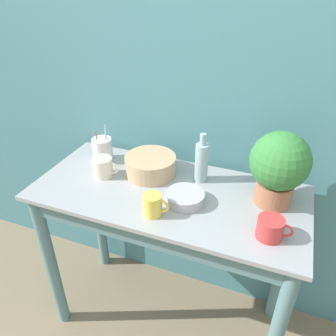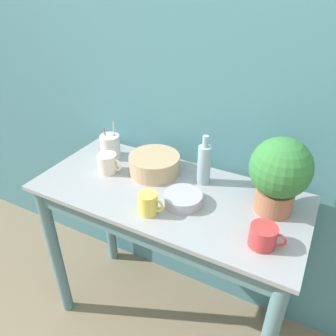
{
  "view_description": "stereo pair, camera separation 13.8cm",
  "coord_description": "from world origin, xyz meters",
  "views": [
    {
      "loc": [
        0.43,
        -0.82,
        1.74
      ],
      "look_at": [
        0.0,
        0.28,
        1.01
      ],
      "focal_mm": 35.0,
      "sensor_mm": 36.0,
      "label": 1
    },
    {
      "loc": [
        0.55,
        -0.77,
        1.74
      ],
      "look_at": [
        0.0,
        0.28,
        1.01
      ],
      "focal_mm": 35.0,
      "sensor_mm": 36.0,
      "label": 2
    }
  ],
  "objects": [
    {
      "name": "mug_red",
      "position": [
        0.45,
        0.15,
        0.93
      ],
      "size": [
        0.13,
        0.1,
        0.08
      ],
      "color": "#C63838",
      "rests_on": "counter_table"
    },
    {
      "name": "bottle_tall",
      "position": [
        0.11,
        0.42,
        0.99
      ],
      "size": [
        0.06,
        0.06,
        0.24
      ],
      "color": "#93B2BC",
      "rests_on": "counter_table"
    },
    {
      "name": "potted_plant",
      "position": [
        0.44,
        0.36,
        1.07
      ],
      "size": [
        0.24,
        0.24,
        0.32
      ],
      "color": "#A36647",
      "rests_on": "counter_table"
    },
    {
      "name": "mug_yellow",
      "position": [
        -0.0,
        0.11,
        0.94
      ],
      "size": [
        0.11,
        0.08,
        0.09
      ],
      "color": "#E5CC4C",
      "rests_on": "counter_table"
    },
    {
      "name": "counter_table",
      "position": [
        0.0,
        0.26,
        0.68
      ],
      "size": [
        1.21,
        0.56,
        0.89
      ],
      "color": "slate",
      "rests_on": "ground_plane"
    },
    {
      "name": "bowl_wash_large",
      "position": [
        -0.13,
        0.39,
        0.94
      ],
      "size": [
        0.24,
        0.24,
        0.09
      ],
      "color": "tan",
      "rests_on": "counter_table"
    },
    {
      "name": "mug_cream",
      "position": [
        -0.33,
        0.29,
        0.94
      ],
      "size": [
        0.13,
        0.09,
        0.09
      ],
      "color": "beige",
      "rests_on": "counter_table"
    },
    {
      "name": "wall_back",
      "position": [
        0.0,
        0.61,
        1.2
      ],
      "size": [
        6.0,
        0.05,
        2.4
      ],
      "color": "teal",
      "rests_on": "ground_plane"
    },
    {
      "name": "bowl_small_steel",
      "position": [
        0.1,
        0.23,
        0.92
      ],
      "size": [
        0.16,
        0.16,
        0.05
      ],
      "color": "#A8A8B2",
      "rests_on": "counter_table"
    },
    {
      "name": "utensil_cup",
      "position": [
        -0.41,
        0.42,
        0.95
      ],
      "size": [
        0.1,
        0.1,
        0.19
      ],
      "color": "silver",
      "rests_on": "counter_table"
    }
  ]
}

